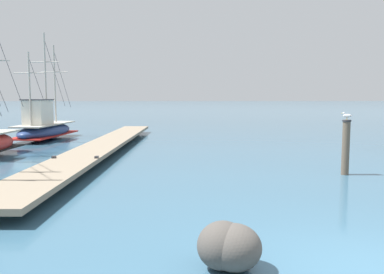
{
  "coord_description": "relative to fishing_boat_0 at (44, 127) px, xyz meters",
  "views": [
    {
      "loc": [
        -3.2,
        -5.79,
        2.78
      ],
      "look_at": [
        -2.75,
        7.49,
        1.4
      ],
      "focal_mm": 37.42,
      "sensor_mm": 36.0,
      "label": 1
    }
  ],
  "objects": [
    {
      "name": "mooring_piling",
      "position": [
        14.39,
        -11.86,
        0.22
      ],
      "size": [
        0.3,
        0.3,
        1.94
      ],
      "color": "brown",
      "rests_on": "ground"
    },
    {
      "name": "floating_dock",
      "position": [
        4.85,
        -6.16,
        -0.42
      ],
      "size": [
        2.73,
        22.78,
        0.53
      ],
      "color": "gray",
      "rests_on": "ground"
    },
    {
      "name": "perched_seagull",
      "position": [
        14.4,
        -11.86,
        1.3
      ],
      "size": [
        0.31,
        0.29,
        0.26
      ],
      "color": "gold",
      "rests_on": "mooring_piling"
    },
    {
      "name": "shore_rock_near_right",
      "position": [
        9.32,
        -19.41,
        -0.4
      ],
      "size": [
        1.24,
        1.17,
        0.77
      ],
      "color": "#4D4742",
      "rests_on": "ground"
    },
    {
      "name": "fishing_boat_0",
      "position": [
        0.0,
        0.0,
        0.0
      ],
      "size": [
        2.74,
        7.58,
        6.73
      ],
      "color": "navy",
      "rests_on": "ground"
    }
  ]
}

